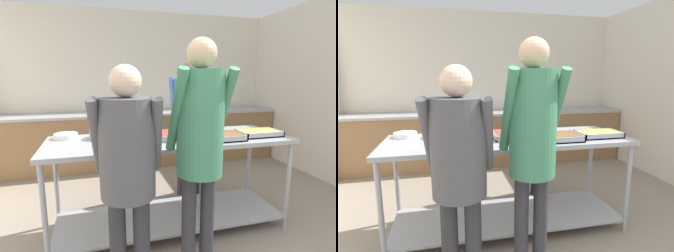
{
  "view_description": "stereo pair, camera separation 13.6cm",
  "coord_description": "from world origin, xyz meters",
  "views": [
    {
      "loc": [
        -0.82,
        -1.09,
        1.52
      ],
      "look_at": [
        -0.13,
        1.38,
        1.04
      ],
      "focal_mm": 28.0,
      "sensor_mm": 36.0,
      "label": 1
    },
    {
      "loc": [
        -0.69,
        -1.12,
        1.52
      ],
      "look_at": [
        -0.13,
        1.38,
        1.04
      ],
      "focal_mm": 28.0,
      "sensor_mm": 36.0,
      "label": 2
    }
  ],
  "objects": [
    {
      "name": "wall_rear",
      "position": [
        0.0,
        3.71,
        1.32
      ],
      "size": [
        4.91,
        0.06,
        2.65
      ],
      "color": "beige",
      "rests_on": "ground_plane"
    },
    {
      "name": "back_counter",
      "position": [
        -0.0,
        3.34,
        0.46
      ],
      "size": [
        4.75,
        0.65,
        0.92
      ],
      "color": "olive",
      "rests_on": "ground_plane"
    },
    {
      "name": "serving_counter",
      "position": [
        -0.13,
        1.28,
        0.63
      ],
      "size": [
        2.32,
        0.79,
        0.94
      ],
      "color": "#9EA0A8",
      "rests_on": "ground_plane"
    },
    {
      "name": "plate_stack",
      "position": [
        -1.11,
        1.54,
        0.96
      ],
      "size": [
        0.23,
        0.23,
        0.05
      ],
      "color": "white",
      "rests_on": "serving_counter"
    },
    {
      "name": "sauce_pan",
      "position": [
        -0.77,
        1.46,
        0.99
      ],
      "size": [
        0.38,
        0.24,
        0.09
      ],
      "color": "#9EA0A8",
      "rests_on": "serving_counter"
    },
    {
      "name": "broccoli_bowl",
      "position": [
        -0.42,
        1.39,
        0.98
      ],
      "size": [
        0.24,
        0.24,
        0.11
      ],
      "color": "silver",
      "rests_on": "serving_counter"
    },
    {
      "name": "serving_tray_roast",
      "position": [
        -0.09,
        1.28,
        0.96
      ],
      "size": [
        0.36,
        0.34,
        0.05
      ],
      "color": "#9EA0A8",
      "rests_on": "serving_counter"
    },
    {
      "name": "serving_tray_vegetables",
      "position": [
        0.32,
        1.1,
        0.96
      ],
      "size": [
        0.39,
        0.3,
        0.05
      ],
      "color": "#9EA0A8",
      "rests_on": "serving_counter"
    },
    {
      "name": "serving_tray_greens",
      "position": [
        0.76,
        1.15,
        0.96
      ],
      "size": [
        0.41,
        0.26,
        0.05
      ],
      "color": "#9EA0A8",
      "rests_on": "serving_counter"
    },
    {
      "name": "guest_serving_left",
      "position": [
        -0.11,
        0.61,
        1.11
      ],
      "size": [
        0.44,
        0.35,
        1.79
      ],
      "color": "#2D2D33",
      "rests_on": "ground_plane"
    },
    {
      "name": "guest_serving_right",
      "position": [
        -0.63,
        0.59,
        0.98
      ],
      "size": [
        0.51,
        0.38,
        1.6
      ],
      "color": "#2D2D33",
      "rests_on": "ground_plane"
    },
    {
      "name": "cook_behind_counter",
      "position": [
        0.32,
        1.97,
        1.05
      ],
      "size": [
        0.51,
        0.39,
        1.71
      ],
      "color": "#2D2D33",
      "rests_on": "ground_plane"
    },
    {
      "name": "water_bottle",
      "position": [
        1.16,
        3.25,
        1.04
      ],
      "size": [
        0.08,
        0.08,
        0.27
      ],
      "color": "brown",
      "rests_on": "back_counter"
    }
  ]
}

